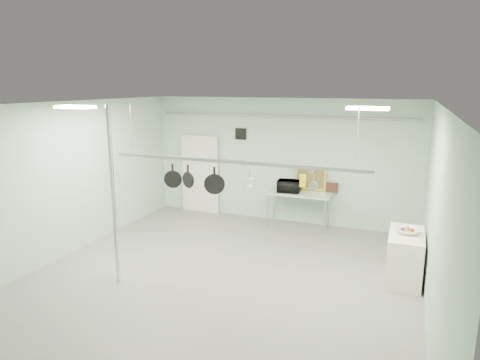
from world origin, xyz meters
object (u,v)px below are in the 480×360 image
at_px(fruit_bowl, 407,231).
at_px(microwave, 289,186).
at_px(prep_table, 299,195).
at_px(chrome_pole, 113,197).
at_px(skillet_mid, 188,176).
at_px(skillet_right, 214,181).
at_px(side_cabinet, 405,257).
at_px(pot_rack, 233,160).
at_px(skillet_left, 173,176).
at_px(coffee_canister, 295,188).

bearing_deg(fruit_bowl, microwave, 142.71).
height_order(prep_table, fruit_bowl, fruit_bowl).
xyz_separation_m(chrome_pole, skillet_mid, (1.01, 0.90, 0.27)).
bearing_deg(skillet_mid, skillet_right, 22.62).
height_order(side_cabinet, skillet_right, skillet_right).
distance_m(pot_rack, skillet_left, 1.28).
height_order(chrome_pole, side_cabinet, chrome_pole).
bearing_deg(side_cabinet, prep_table, 139.21).
relative_size(side_cabinet, pot_rack, 0.25).
distance_m(microwave, skillet_mid, 3.49).
height_order(coffee_canister, skillet_left, skillet_left).
height_order(side_cabinet, pot_rack, pot_rack).
height_order(side_cabinet, microwave, microwave).
relative_size(fruit_bowl, skillet_mid, 0.96).
bearing_deg(pot_rack, skillet_right, 180.00).
relative_size(chrome_pole, skillet_mid, 7.58).
bearing_deg(prep_table, pot_rack, -96.91).
bearing_deg(skillet_right, microwave, 61.15).
height_order(skillet_left, skillet_mid, same).
height_order(pot_rack, coffee_canister, pot_rack).
height_order(chrome_pole, skillet_right, chrome_pole).
distance_m(prep_table, skillet_left, 3.82).
xyz_separation_m(pot_rack, microwave, (0.17, 3.22, -1.17)).
relative_size(fruit_bowl, skillet_right, 0.79).
bearing_deg(pot_rack, coffee_canister, 84.76).
relative_size(microwave, skillet_right, 1.07).
height_order(pot_rack, fruit_bowl, pot_rack).
relative_size(skillet_left, skillet_right, 0.89).
height_order(chrome_pole, coffee_canister, chrome_pole).
height_order(coffee_canister, skillet_right, skillet_right).
bearing_deg(microwave, pot_rack, 82.64).
distance_m(prep_table, fruit_bowl, 3.37).
xyz_separation_m(prep_table, coffee_canister, (-0.10, 0.00, 0.16)).
relative_size(coffee_canister, skillet_left, 0.40).
height_order(side_cabinet, coffee_canister, coffee_canister).
distance_m(prep_table, coffee_canister, 0.19).
relative_size(microwave, fruit_bowl, 1.35).
relative_size(pot_rack, fruit_bowl, 11.88).
relative_size(microwave, coffee_canister, 3.00).
bearing_deg(chrome_pole, microwave, 63.40).
bearing_deg(skillet_right, coffee_canister, 59.06).
xyz_separation_m(skillet_left, skillet_right, (0.86, 0.00, -0.03)).
distance_m(coffee_canister, skillet_left, 3.74).
distance_m(pot_rack, skillet_mid, 0.96).
xyz_separation_m(prep_table, fruit_bowl, (2.55, -2.20, 0.12)).
xyz_separation_m(pot_rack, fruit_bowl, (2.95, 1.10, -1.28)).
bearing_deg(microwave, prep_table, -166.60).
height_order(chrome_pole, prep_table, chrome_pole).
xyz_separation_m(prep_table, microwave, (-0.23, -0.08, 0.22)).
distance_m(fruit_bowl, skillet_left, 4.41).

